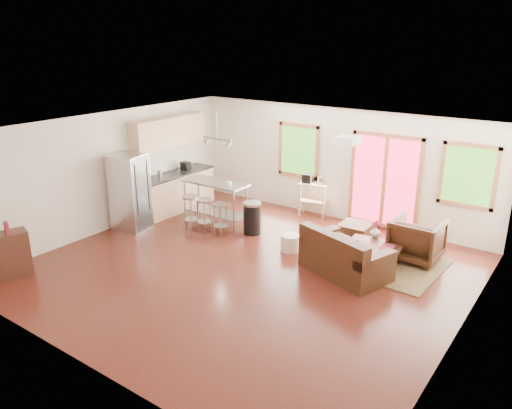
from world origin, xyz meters
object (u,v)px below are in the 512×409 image
Objects in this scene: ottoman at (355,233)px; island at (215,195)px; loveseat at (344,257)px; armchair at (417,237)px; rug at (376,260)px; refrigerator at (130,192)px; coffee_table at (375,246)px; kitchen_cart at (313,188)px.

island is at bearing -165.01° from ottoman.
armchair is (0.86, 1.38, 0.13)m from loveseat.
refrigerator is at bearing -163.10° from rug.
kitchen_cart reaches higher than coffee_table.
refrigerator reaches higher than ottoman.
island is (1.29, 1.35, -0.17)m from refrigerator.
rug is 2.25× the size of coffee_table.
kitchen_cart is (-2.29, 1.53, 0.69)m from rug.
loveseat is at bearing -50.13° from kitchen_cart.
loveseat is 1.63m from armchair.
armchair is at bearing 9.08° from island.
ottoman reaches higher than rug.
loveseat is at bearing 58.78° from armchair.
refrigerator is (-5.73, -2.06, 0.39)m from armchair.
loveseat is 1.04× the size of refrigerator.
rug is at bearing -39.66° from ottoman.
coffee_table is at bearing -35.16° from kitchen_cart.
refrigerator is at bearing -153.71° from loveseat.
kitchen_cart reaches higher than rug.
loveseat is 1.13× the size of island.
armchair is at bearing -5.34° from ottoman.
refrigerator is at bearing 20.51° from armchair.
kitchen_cart is (1.56, 1.75, 0.02)m from island.
refrigerator is 1.67× the size of kitchen_cart.
coffee_table is at bearing 2.14° from island.
refrigerator is 4.22m from kitchen_cart.
kitchen_cart is (-2.02, 2.41, 0.37)m from loveseat.
ottoman is at bearing -4.60° from armchair.
coffee_table is at bearing 4.56° from refrigerator.
kitchen_cart is (-2.87, 1.04, 0.24)m from armchair.
armchair is at bearing -19.87° from kitchen_cart.
island is at bearing -131.83° from kitchen_cart.
ottoman is at bearing 140.34° from rug.
kitchen_cart is (-2.28, 1.60, 0.36)m from coffee_table.
rug is at bearing 3.18° from island.
loveseat is at bearing -72.61° from ottoman.
kitchen_cart is at bearing 148.16° from loveseat.
rug is 1.34× the size of loveseat.
refrigerator is (-4.41, -2.19, 0.65)m from ottoman.
armchair is 1.36m from ottoman.
loveseat is at bearing -107.92° from coffee_table.
ottoman is (-1.33, 0.12, -0.26)m from armchair.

